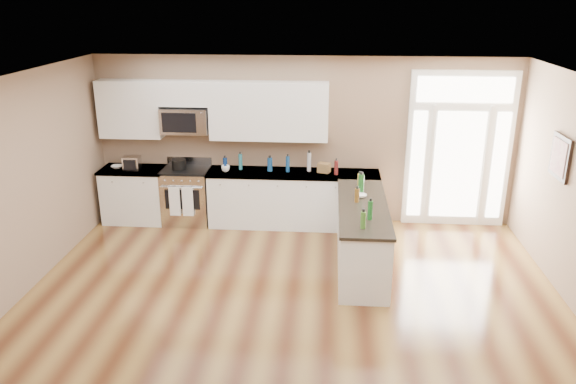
{
  "coord_description": "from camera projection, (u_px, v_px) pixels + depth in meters",
  "views": [
    {
      "loc": [
        0.44,
        -5.16,
        3.72
      ],
      "look_at": [
        -0.11,
        2.0,
        1.19
      ],
      "focal_mm": 35.0,
      "sensor_mm": 36.0,
      "label": 1
    }
  ],
  "objects": [
    {
      "name": "ground",
      "position": [
        284.0,
        355.0,
        6.12
      ],
      "size": [
        8.0,
        8.0,
        0.0
      ],
      "primitive_type": "plane",
      "color": "#4E2916"
    },
    {
      "name": "room_shell",
      "position": [
        284.0,
        209.0,
        5.55
      ],
      "size": [
        8.0,
        8.0,
        8.0
      ],
      "color": "#8B7058",
      "rests_on": "ground"
    },
    {
      "name": "back_cabinet_left",
      "position": [
        136.0,
        196.0,
        9.66
      ],
      "size": [
        1.1,
        0.66,
        0.94
      ],
      "color": "white",
      "rests_on": "ground"
    },
    {
      "name": "back_cabinet_right",
      "position": [
        293.0,
        201.0,
        9.46
      ],
      "size": [
        2.85,
        0.66,
        0.94
      ],
      "color": "white",
      "rests_on": "ground"
    },
    {
      "name": "peninsula_cabinet",
      "position": [
        362.0,
        238.0,
        8.02
      ],
      "size": [
        0.69,
        2.32,
        0.94
      ],
      "color": "white",
      "rests_on": "ground"
    },
    {
      "name": "upper_cabinet_left",
      "position": [
        130.0,
        109.0,
        9.3
      ],
      "size": [
        1.04,
        0.33,
        0.95
      ],
      "primitive_type": "cube",
      "color": "white",
      "rests_on": "room_shell"
    },
    {
      "name": "upper_cabinet_right",
      "position": [
        269.0,
        111.0,
        9.13
      ],
      "size": [
        1.94,
        0.33,
        0.95
      ],
      "primitive_type": "cube",
      "color": "white",
      "rests_on": "room_shell"
    },
    {
      "name": "upper_cabinet_short",
      "position": [
        184.0,
        93.0,
        9.14
      ],
      "size": [
        0.82,
        0.33,
        0.4
      ],
      "primitive_type": "cube",
      "color": "white",
      "rests_on": "room_shell"
    },
    {
      "name": "microwave",
      "position": [
        185.0,
        120.0,
        9.25
      ],
      "size": [
        0.78,
        0.41,
        0.42
      ],
      "color": "silver",
      "rests_on": "room_shell"
    },
    {
      "name": "entry_door",
      "position": [
        458.0,
        150.0,
        9.22
      ],
      "size": [
        1.7,
        0.1,
        2.6
      ],
      "color": "white",
      "rests_on": "ground"
    },
    {
      "name": "wall_art_near",
      "position": [
        560.0,
        157.0,
        7.37
      ],
      "size": [
        0.05,
        0.58,
        0.58
      ],
      "color": "black",
      "rests_on": "room_shell"
    },
    {
      "name": "kitchen_range",
      "position": [
        187.0,
        195.0,
        9.57
      ],
      "size": [
        0.78,
        0.69,
        1.08
      ],
      "color": "silver",
      "rests_on": "ground"
    },
    {
      "name": "stockpot",
      "position": [
        179.0,
        164.0,
        9.38
      ],
      "size": [
        0.27,
        0.27,
        0.18
      ],
      "primitive_type": "cylinder",
      "rotation": [
        0.0,
        0.0,
        0.14
      ],
      "color": "black",
      "rests_on": "kitchen_range"
    },
    {
      "name": "toaster_oven",
      "position": [
        132.0,
        163.0,
        9.39
      ],
      "size": [
        0.27,
        0.22,
        0.23
      ],
      "primitive_type": "cube",
      "rotation": [
        0.0,
        0.0,
        0.02
      ],
      "color": "silver",
      "rests_on": "back_cabinet_left"
    },
    {
      "name": "cardboard_box",
      "position": [
        324.0,
        168.0,
        9.25
      ],
      "size": [
        0.23,
        0.2,
        0.16
      ],
      "primitive_type": "cube",
      "rotation": [
        0.0,
        0.0,
        -0.37
      ],
      "color": "brown",
      "rests_on": "back_cabinet_right"
    },
    {
      "name": "bowl_left",
      "position": [
        117.0,
        167.0,
        9.5
      ],
      "size": [
        0.21,
        0.21,
        0.05
      ],
      "primitive_type": "imported",
      "rotation": [
        0.0,
        0.0,
        0.08
      ],
      "color": "white",
      "rests_on": "back_cabinet_left"
    },
    {
      "name": "bowl_peninsula",
      "position": [
        361.0,
        196.0,
        8.13
      ],
      "size": [
        0.19,
        0.19,
        0.05
      ],
      "primitive_type": "imported",
      "rotation": [
        0.0,
        0.0,
        0.27
      ],
      "color": "white",
      "rests_on": "peninsula_cabinet"
    },
    {
      "name": "cup_counter",
      "position": [
        226.0,
        168.0,
        9.3
      ],
      "size": [
        0.17,
        0.17,
        0.11
      ],
      "primitive_type": "imported",
      "rotation": [
        0.0,
        0.0,
        -0.31
      ],
      "color": "white",
      "rests_on": "back_cabinet_right"
    },
    {
      "name": "counter_bottles",
      "position": [
        314.0,
        177.0,
        8.63
      ],
      "size": [
        2.35,
        2.44,
        0.32
      ],
      "color": "#19591E",
      "rests_on": "back_cabinet_right"
    }
  ]
}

